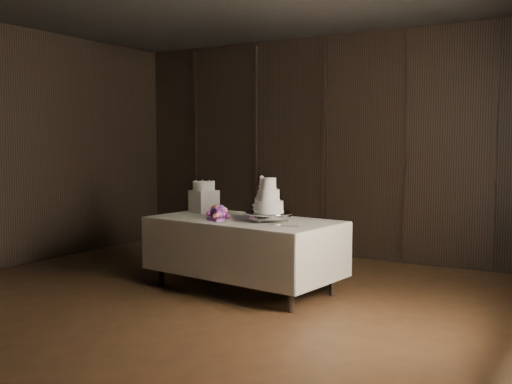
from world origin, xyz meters
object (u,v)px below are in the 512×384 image
object	(u,v)px
cake_stand	(269,217)
wedding_cake	(266,199)
box_pedestal	(204,201)
small_cake	(204,186)
bouquet	(218,213)
display_table	(244,251)

from	to	relation	value
cake_stand	wedding_cake	world-z (taller)	wedding_cake
wedding_cake	box_pedestal	distance (m)	1.05
box_pedestal	small_cake	size ratio (longest dim) A/B	1.03
bouquet	wedding_cake	bearing A→B (deg)	14.76
bouquet	box_pedestal	distance (m)	0.67
wedding_cake	small_cake	bearing A→B (deg)	164.31
display_table	cake_stand	world-z (taller)	cake_stand
display_table	box_pedestal	xyz separation A→B (m)	(-0.72, 0.29, 0.47)
display_table	box_pedestal	size ratio (longest dim) A/B	8.04
display_table	small_cake	size ratio (longest dim) A/B	8.28
cake_stand	small_cake	xyz separation A→B (m)	(-1.03, 0.29, 0.26)
bouquet	display_table	bearing A→B (deg)	34.30
small_cake	bouquet	bearing A→B (deg)	-41.10
cake_stand	box_pedestal	bearing A→B (deg)	164.06
wedding_cake	box_pedestal	xyz separation A→B (m)	(-1.00, 0.31, -0.10)
cake_stand	wedding_cake	distance (m)	0.19
bouquet	small_cake	bearing A→B (deg)	138.90
display_table	bouquet	bearing A→B (deg)	-139.44
wedding_cake	small_cake	distance (m)	1.05
small_cake	wedding_cake	bearing A→B (deg)	-17.10
wedding_cake	small_cake	xyz separation A→B (m)	(-1.00, 0.31, 0.07)
wedding_cake	bouquet	xyz separation A→B (m)	(-0.50, -0.13, -0.16)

